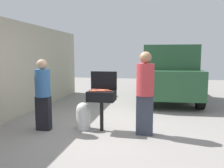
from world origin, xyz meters
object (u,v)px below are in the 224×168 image
at_px(hot_dog_11, 99,91).
at_px(hot_dog_14, 100,90).
at_px(hot_dog_0, 109,91).
at_px(propane_tank, 83,115).
at_px(hot_dog_8, 95,89).
at_px(hot_dog_2, 96,91).
at_px(bbq_grill, 102,97).
at_px(person_right, 145,90).
at_px(hot_dog_4, 94,91).
at_px(hot_dog_13, 94,90).
at_px(hot_dog_9, 92,91).
at_px(hot_dog_3, 102,91).
at_px(hot_dog_10, 93,91).
at_px(hot_dog_5, 106,90).
at_px(person_left, 43,92).
at_px(hot_dog_6, 101,90).
at_px(hot_dog_12, 102,91).
at_px(parked_minivan, 167,73).
at_px(hot_dog_7, 107,90).
at_px(hot_dog_1, 103,90).

distance_m(hot_dog_11, hot_dog_14, 0.08).
height_order(hot_dog_0, propane_tank, hot_dog_0).
bearing_deg(hot_dog_8, hot_dog_2, -68.47).
distance_m(bbq_grill, person_right, 0.98).
bearing_deg(hot_dog_4, hot_dog_2, -47.17).
height_order(hot_dog_2, hot_dog_13, same).
relative_size(hot_dog_9, propane_tank, 0.21).
distance_m(hot_dog_0, hot_dog_3, 0.17).
distance_m(hot_dog_8, hot_dog_10, 0.20).
distance_m(hot_dog_5, hot_dog_8, 0.27).
xyz_separation_m(hot_dog_4, hot_dog_5, (0.23, 0.18, 0.00)).
height_order(hot_dog_4, hot_dog_11, same).
bearing_deg(bbq_grill, person_left, -171.03).
height_order(bbq_grill, hot_dog_4, hot_dog_4).
distance_m(bbq_grill, hot_dog_9, 0.28).
distance_m(hot_dog_6, person_left, 1.29).
distance_m(hot_dog_10, hot_dog_12, 0.21).
distance_m(hot_dog_14, parked_minivan, 4.37).
distance_m(bbq_grill, hot_dog_7, 0.19).
height_order(hot_dog_7, propane_tank, hot_dog_7).
height_order(hot_dog_3, parked_minivan, parked_minivan).
bearing_deg(hot_dog_5, person_right, -13.92).
relative_size(hot_dog_1, hot_dog_4, 1.00).
distance_m(hot_dog_1, hot_dog_10, 0.25).
xyz_separation_m(hot_dog_1, hot_dog_11, (-0.06, -0.12, 0.00)).
xyz_separation_m(hot_dog_14, person_right, (1.00, -0.11, 0.04)).
relative_size(hot_dog_2, hot_dog_12, 1.00).
distance_m(hot_dog_5, hot_dog_6, 0.13).
relative_size(hot_dog_9, parked_minivan, 0.03).
distance_m(hot_dog_1, hot_dog_4, 0.22).
distance_m(hot_dog_2, hot_dog_12, 0.14).
bearing_deg(hot_dog_1, person_left, -168.17).
distance_m(hot_dog_2, propane_tank, 0.70).
bearing_deg(hot_dog_9, hot_dog_1, 48.19).
bearing_deg(hot_dog_6, person_right, -11.15).
bearing_deg(hot_dog_11, hot_dog_3, 29.82).
xyz_separation_m(hot_dog_10, hot_dog_14, (0.14, 0.10, 0.00)).
distance_m(hot_dog_0, hot_dog_14, 0.24).
height_order(hot_dog_1, parked_minivan, parked_minivan).
bearing_deg(person_left, hot_dog_9, -12.41).
xyz_separation_m(hot_dog_3, hot_dog_9, (-0.19, -0.13, 0.00)).
distance_m(hot_dog_2, hot_dog_4, 0.08).
bearing_deg(hot_dog_1, hot_dog_8, 167.35).
relative_size(hot_dog_7, hot_dog_13, 1.00).
distance_m(hot_dog_0, hot_dog_1, 0.20).
bearing_deg(person_left, hot_dog_6, -0.93).
bearing_deg(hot_dog_7, hot_dog_13, -171.83).
relative_size(hot_dog_11, parked_minivan, 0.03).
bearing_deg(hot_dog_7, person_right, -7.32).
relative_size(bbq_grill, hot_dog_4, 6.92).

